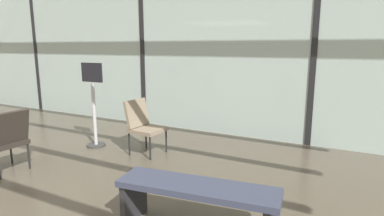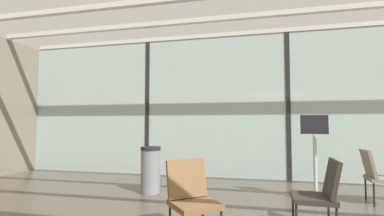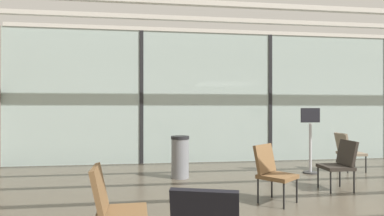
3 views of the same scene
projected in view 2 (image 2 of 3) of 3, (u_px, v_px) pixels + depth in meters
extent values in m
cube|color=#A3B7B2|center=(288.00, 105.00, 6.52)|extent=(14.00, 0.08, 3.46)
cube|color=black|center=(148.00, 107.00, 7.32)|extent=(0.10, 0.12, 3.46)
cube|color=black|center=(288.00, 105.00, 6.52)|extent=(0.10, 0.12, 3.46)
cube|color=beige|center=(292.00, 12.00, 5.55)|extent=(13.72, 0.12, 0.10)
cube|color=beige|center=(287.00, 30.00, 6.62)|extent=(13.72, 0.12, 0.10)
ellipsoid|color=#B2BCD6|center=(317.00, 105.00, 12.07)|extent=(12.38, 4.19, 4.19)
sphere|color=gray|center=(189.00, 107.00, 13.37)|extent=(2.31, 2.31, 2.31)
sphere|color=black|center=(234.00, 96.00, 10.99)|extent=(0.28, 0.28, 0.28)
sphere|color=black|center=(257.00, 95.00, 10.78)|extent=(0.28, 0.28, 0.28)
sphere|color=black|center=(281.00, 94.00, 10.58)|extent=(0.28, 0.28, 0.28)
sphere|color=black|center=(307.00, 94.00, 10.37)|extent=(0.28, 0.28, 0.28)
sphere|color=black|center=(333.00, 93.00, 10.17)|extent=(0.28, 0.28, 0.28)
sphere|color=black|center=(360.00, 93.00, 9.96)|extent=(0.28, 0.28, 0.28)
cube|color=brown|center=(195.00, 205.00, 3.06)|extent=(0.68, 0.68, 0.06)
cube|color=brown|center=(187.00, 178.00, 3.27)|extent=(0.46, 0.41, 0.44)
cylinder|color=black|center=(203.00, 216.00, 3.33)|extent=(0.03, 0.03, 0.37)
cube|color=#7F705B|center=(384.00, 179.00, 4.49)|extent=(0.51, 0.51, 0.06)
cube|color=#7F705B|center=(368.00, 163.00, 4.57)|extent=(0.17, 0.49, 0.44)
cylinder|color=black|center=(374.00, 195.00, 4.34)|extent=(0.03, 0.03, 0.37)
cylinder|color=black|center=(366.00, 189.00, 4.74)|extent=(0.03, 0.03, 0.37)
cube|color=#28231E|center=(313.00, 198.00, 3.33)|extent=(0.49, 0.49, 0.06)
cube|color=#28231E|center=(332.00, 178.00, 3.29)|extent=(0.15, 0.48, 0.44)
cylinder|color=black|center=(293.00, 210.00, 3.58)|extent=(0.03, 0.03, 0.37)
cylinder|color=black|center=(329.00, 213.00, 3.47)|extent=(0.03, 0.03, 0.37)
cylinder|color=slate|center=(150.00, 171.00, 5.23)|extent=(0.36, 0.36, 0.80)
cylinder|color=black|center=(151.00, 148.00, 5.25)|extent=(0.38, 0.38, 0.06)
cylinder|color=#333333|center=(316.00, 201.00, 4.62)|extent=(0.32, 0.32, 0.03)
cylinder|color=#B2B2B7|center=(315.00, 168.00, 4.65)|extent=(0.06, 0.06, 1.10)
cube|color=black|center=(314.00, 125.00, 4.70)|extent=(0.44, 0.03, 0.32)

